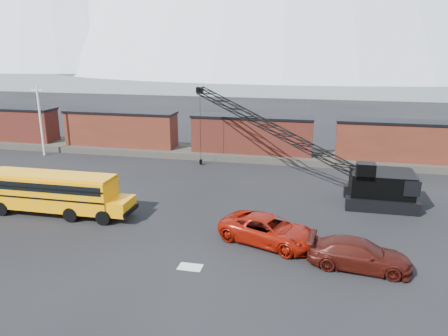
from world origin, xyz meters
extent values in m
plane|color=black|center=(0.00, 0.00, 0.00)|extent=(160.00, 160.00, 0.00)
cube|color=white|center=(0.00, 340.00, 12.00)|extent=(800.00, 80.00, 24.00)
cube|color=#48433B|center=(0.00, 22.00, 0.35)|extent=(120.00, 5.00, 0.70)
cube|color=#511716|center=(-32.00, 22.00, 2.70)|extent=(13.50, 2.90, 4.00)
cube|color=black|center=(-32.00, 22.00, 4.75)|extent=(13.70, 3.10, 0.25)
cube|color=black|center=(-27.80, 22.00, 1.00)|extent=(2.20, 2.40, 0.60)
cube|color=#4A1F15|center=(-16.00, 22.00, 2.70)|extent=(13.50, 2.90, 4.00)
cube|color=black|center=(-16.00, 22.00, 4.75)|extent=(13.70, 3.10, 0.25)
cube|color=black|center=(-20.20, 22.00, 1.00)|extent=(2.20, 2.40, 0.60)
cube|color=black|center=(-11.80, 22.00, 1.00)|extent=(2.20, 2.40, 0.60)
cube|color=#511716|center=(0.00, 22.00, 2.70)|extent=(13.50, 2.90, 4.00)
cube|color=black|center=(0.00, 22.00, 4.75)|extent=(13.70, 3.10, 0.25)
cube|color=black|center=(-4.20, 22.00, 1.00)|extent=(2.20, 2.40, 0.60)
cube|color=black|center=(4.20, 22.00, 1.00)|extent=(2.20, 2.40, 0.60)
cube|color=#4A1F15|center=(16.00, 22.00, 2.70)|extent=(13.50, 2.90, 4.00)
cube|color=black|center=(16.00, 22.00, 4.75)|extent=(13.70, 3.10, 0.25)
cube|color=black|center=(11.80, 22.00, 1.00)|extent=(2.20, 2.40, 0.60)
cube|color=black|center=(20.20, 22.00, 1.00)|extent=(2.20, 2.40, 0.60)
cylinder|color=silver|center=(-24.00, 18.00, 4.00)|extent=(0.24, 0.24, 8.00)
cube|color=silver|center=(-24.00, 18.00, 7.60)|extent=(1.40, 0.12, 0.12)
cube|color=silver|center=(0.50, -4.00, 0.01)|extent=(1.40, 0.90, 0.02)
cube|color=#FF9D05|center=(-12.22, 1.79, 1.80)|extent=(10.00, 2.50, 2.50)
cube|color=#FF9D05|center=(-6.62, 1.79, 1.10)|extent=(1.60, 2.30, 1.10)
cube|color=#FF9D05|center=(-12.22, 1.79, 3.10)|extent=(10.00, 2.30, 0.18)
cube|color=black|center=(-12.22, 0.53, 2.50)|extent=(9.60, 0.05, 0.65)
cube|color=black|center=(-12.22, 3.05, 2.50)|extent=(9.60, 0.05, 0.65)
cube|color=black|center=(-5.77, 1.79, 0.80)|extent=(0.15, 2.45, 0.35)
cylinder|color=black|center=(-15.82, 0.64, 0.55)|extent=(1.10, 0.35, 1.10)
cylinder|color=black|center=(-15.82, 2.94, 0.55)|extent=(1.10, 0.35, 1.10)
cylinder|color=black|center=(-10.02, 0.64, 0.55)|extent=(1.10, 0.35, 1.10)
cylinder|color=black|center=(-10.02, 2.94, 0.55)|extent=(1.10, 0.35, 1.10)
cylinder|color=black|center=(-7.42, 0.64, 0.55)|extent=(1.10, 0.35, 1.10)
cylinder|color=black|center=(-7.42, 2.94, 0.55)|extent=(1.10, 0.35, 1.10)
imported|color=#971407|center=(4.59, 0.23, 0.91)|extent=(7.19, 5.09, 1.82)
imported|color=#3F100B|center=(10.10, -1.92, 0.86)|extent=(6.11, 2.97, 1.71)
cube|color=black|center=(12.52, 7.66, 0.50)|extent=(5.50, 1.00, 1.00)
cube|color=black|center=(12.52, 10.86, 0.50)|extent=(5.50, 1.00, 1.00)
cube|color=black|center=(12.52, 9.26, 1.90)|extent=(4.80, 3.60, 1.80)
cube|color=black|center=(14.52, 9.26, 2.10)|extent=(1.20, 3.80, 1.20)
cube|color=black|center=(11.12, 8.06, 3.10)|extent=(1.40, 1.20, 1.30)
cube|color=black|center=(11.12, 7.51, 3.10)|extent=(1.20, 0.06, 0.90)
cube|color=black|center=(-4.88, 17.84, 8.02)|extent=(0.70, 0.50, 0.60)
cylinder|color=black|center=(-4.88, 17.84, 4.01)|extent=(0.04, 0.04, 7.72)
cube|color=black|center=(-4.88, 17.84, 0.35)|extent=(0.25, 0.25, 0.50)
camera|label=1|loc=(7.41, -26.01, 12.59)|focal=35.00mm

